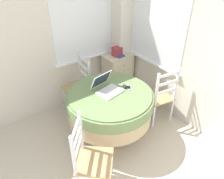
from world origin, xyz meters
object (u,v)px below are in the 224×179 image
(laptop, at_px, (107,87))
(dining_chair_near_back_window, at_px, (79,86))
(dining_chair_camera_near, at_px, (90,159))
(dining_chair_near_right_window, at_px, (160,97))
(corner_cabinet, at_px, (118,73))
(storage_box, at_px, (117,51))
(round_dining_table, at_px, (110,104))
(cell_phone, at_px, (129,88))
(computer_mouse, at_px, (125,86))
(book_on_cabinet, at_px, (118,55))

(laptop, xyz_separation_m, dining_chair_near_back_window, (-0.03, 0.77, -0.36))
(dining_chair_near_back_window, relative_size, dining_chair_camera_near, 1.00)
(dining_chair_near_right_window, height_order, corner_cabinet, dining_chair_near_right_window)
(dining_chair_near_right_window, bearing_deg, storage_box, 90.50)
(round_dining_table, relative_size, cell_phone, 9.57)
(computer_mouse, bearing_deg, dining_chair_camera_near, -149.97)
(laptop, bearing_deg, book_on_cabinet, 44.41)
(computer_mouse, relative_size, storage_box, 0.53)
(corner_cabinet, distance_m, book_on_cabinet, 0.39)
(cell_phone, distance_m, dining_chair_near_back_window, 1.00)
(computer_mouse, bearing_deg, dining_chair_near_right_window, -15.15)
(dining_chair_camera_near, bearing_deg, cell_phone, 27.24)
(dining_chair_near_right_window, bearing_deg, book_on_cabinet, 89.58)
(computer_mouse, height_order, corner_cabinet, computer_mouse)
(laptop, bearing_deg, corner_cabinet, 44.99)
(dining_chair_near_back_window, bearing_deg, storage_box, 4.16)
(round_dining_table, relative_size, dining_chair_camera_near, 1.22)
(laptop, bearing_deg, computer_mouse, -20.83)
(laptop, height_order, dining_chair_camera_near, laptop)
(corner_cabinet, bearing_deg, dining_chair_near_back_window, -174.68)
(dining_chair_near_back_window, bearing_deg, corner_cabinet, 5.32)
(dining_chair_near_right_window, xyz_separation_m, storage_box, (-0.01, 1.08, 0.38))
(dining_chair_near_right_window, relative_size, book_on_cabinet, 4.42)
(dining_chair_near_back_window, relative_size, dining_chair_near_right_window, 1.00)
(round_dining_table, relative_size, dining_chair_near_back_window, 1.22)
(laptop, distance_m, book_on_cabinet, 1.17)
(book_on_cabinet, bearing_deg, corner_cabinet, 62.46)
(laptop, xyz_separation_m, cell_phone, (0.29, -0.13, -0.05))
(dining_chair_near_right_window, bearing_deg, round_dining_table, 168.17)
(cell_phone, relative_size, dining_chair_near_right_window, 0.13)
(laptop, relative_size, dining_chair_near_back_window, 0.41)
(laptop, height_order, corner_cabinet, laptop)
(cell_phone, bearing_deg, storage_box, 61.00)
(cell_phone, xyz_separation_m, dining_chair_near_back_window, (-0.32, 0.90, -0.32))
(dining_chair_near_right_window, distance_m, corner_cabinet, 1.10)
(round_dining_table, bearing_deg, storage_box, 47.74)
(round_dining_table, xyz_separation_m, dining_chair_near_right_window, (0.83, -0.17, -0.14))
(laptop, bearing_deg, dining_chair_camera_near, -137.27)
(dining_chair_near_right_window, distance_m, storage_box, 1.15)
(dining_chair_near_back_window, height_order, corner_cabinet, dining_chair_near_back_window)
(dining_chair_camera_near, bearing_deg, round_dining_table, 39.34)
(laptop, xyz_separation_m, book_on_cabinet, (0.83, 0.82, -0.05))
(computer_mouse, bearing_deg, laptop, 159.17)
(computer_mouse, distance_m, dining_chair_near_right_window, 0.69)
(cell_phone, height_order, dining_chair_near_back_window, dining_chair_near_back_window)
(round_dining_table, height_order, computer_mouse, computer_mouse)
(storage_box, height_order, book_on_cabinet, storage_box)
(round_dining_table, bearing_deg, cell_phone, -9.95)
(computer_mouse, bearing_deg, cell_phone, -38.64)
(round_dining_table, distance_m, dining_chair_near_back_window, 0.86)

